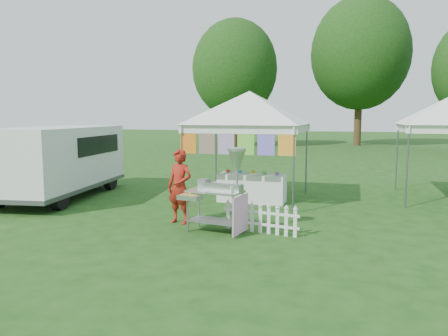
% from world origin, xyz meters
% --- Properties ---
extents(ground, '(120.00, 120.00, 0.00)m').
position_xyz_m(ground, '(0.00, 0.00, 0.00)').
color(ground, '#1A4112').
rests_on(ground, ground).
extents(canopy_main, '(4.24, 4.24, 3.45)m').
position_xyz_m(canopy_main, '(0.00, 3.49, 2.99)').
color(canopy_main, '#59595E').
rests_on(canopy_main, ground).
extents(tree_left, '(6.40, 6.40, 9.53)m').
position_xyz_m(tree_left, '(-6.00, 24.00, 5.83)').
color(tree_left, '#3A2615').
rests_on(tree_left, ground).
extents(tree_mid, '(7.60, 7.60, 11.52)m').
position_xyz_m(tree_mid, '(3.00, 28.00, 7.14)').
color(tree_mid, '#3A2615').
rests_on(tree_mid, ground).
extents(donut_cart, '(1.33, 0.83, 1.71)m').
position_xyz_m(donut_cart, '(0.32, -0.09, 1.01)').
color(donut_cart, gray).
rests_on(donut_cart, ground).
extents(vendor, '(0.66, 0.50, 1.61)m').
position_xyz_m(vendor, '(-0.81, 0.43, 0.81)').
color(vendor, maroon).
rests_on(vendor, ground).
extents(cargo_van, '(2.57, 5.06, 2.01)m').
position_xyz_m(cargo_van, '(-5.25, 2.36, 1.08)').
color(cargo_van, silver).
rests_on(cargo_van, ground).
extents(picket_fence, '(1.60, 0.32, 0.56)m').
position_xyz_m(picket_fence, '(1.04, 0.13, 0.29)').
color(picket_fence, silver).
rests_on(picket_fence, ground).
extents(display_table, '(1.80, 0.70, 0.76)m').
position_xyz_m(display_table, '(0.15, 3.21, 0.38)').
color(display_table, white).
rests_on(display_table, ground).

